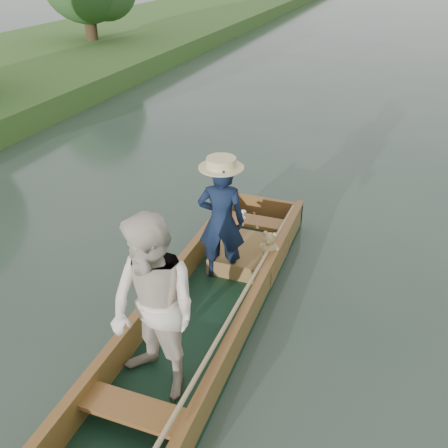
% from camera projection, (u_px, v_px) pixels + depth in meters
% --- Properties ---
extents(ground, '(120.00, 120.00, 0.00)m').
position_uv_depth(ground, '(206.00, 321.00, 5.69)').
color(ground, '#283D30').
rests_on(ground, ground).
extents(trees_far, '(21.78, 11.75, 4.32)m').
position_uv_depth(trees_far, '(152.00, 7.00, 11.33)').
color(trees_far, '#47331E').
rests_on(trees_far, ground).
extents(punt, '(1.12, 5.00, 1.90)m').
position_uv_depth(punt, '(193.00, 290.00, 5.15)').
color(punt, black).
rests_on(punt, ground).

